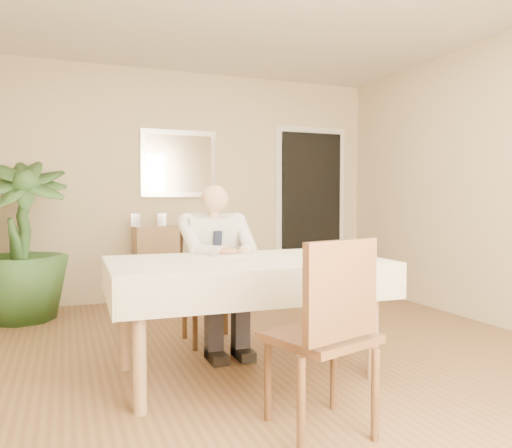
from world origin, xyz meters
name	(u,v)px	position (x,y,z in m)	size (l,w,h in m)	color
room	(274,175)	(0.00, 0.00, 1.30)	(5.00, 5.02, 2.60)	brown
doorway	(311,211)	(1.55, 2.46, 1.00)	(0.96, 0.07, 2.10)	white
mirror	(179,164)	(-0.13, 2.47, 1.55)	(0.86, 0.04, 0.76)	silver
dining_table	(245,272)	(-0.28, -0.17, 0.67)	(1.73, 1.05, 0.75)	tan
chair_far	(208,280)	(-0.28, 0.70, 0.49)	(0.41, 0.41, 0.87)	#452916
chair_near	(328,326)	(-0.20, -1.13, 0.54)	(0.57, 0.57, 0.95)	#452916
seated_man	(219,258)	(-0.28, 0.42, 0.69)	(0.48, 0.72, 1.24)	silver
plate	(228,254)	(-0.32, 0.05, 0.76)	(0.26, 0.26, 0.02)	white
food	(228,251)	(-0.32, 0.05, 0.78)	(0.14, 0.14, 0.06)	#996946
knife	(237,253)	(-0.28, -0.01, 0.78)	(0.01, 0.01, 0.13)	silver
fork	(225,253)	(-0.36, -0.01, 0.78)	(0.01, 0.01, 0.13)	silver
coffee_mug	(329,252)	(0.23, -0.36, 0.80)	(0.11, 0.11, 0.09)	white
sideboard	(183,263)	(-0.13, 2.32, 0.42)	(1.06, 0.36, 0.85)	tan
photo_frame_left	(136,220)	(-0.64, 2.34, 0.92)	(0.10, 0.02, 0.14)	silver
photo_frame_center	(162,220)	(-0.35, 2.38, 0.92)	(0.10, 0.02, 0.14)	silver
photo_frame_right	(191,219)	(-0.01, 2.38, 0.92)	(0.10, 0.02, 0.14)	silver
potted_palm	(20,240)	(-1.75, 1.97, 0.76)	(0.85, 0.85, 1.52)	#294C20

